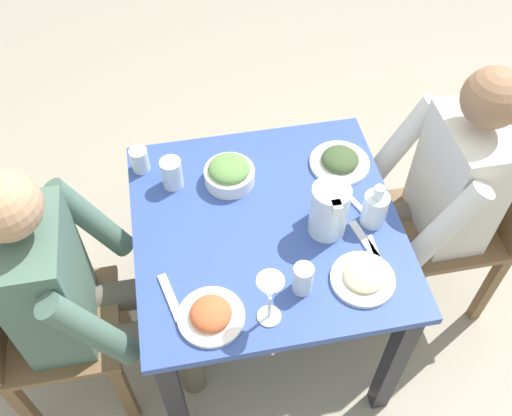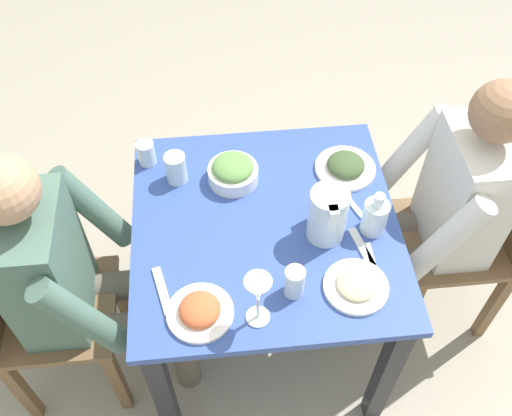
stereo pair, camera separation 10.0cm
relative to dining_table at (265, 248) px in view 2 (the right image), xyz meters
name	(u,v)px [view 2 (the right image)]	position (x,y,z in m)	size (l,w,h in m)	color
ground_plane	(263,331)	(0.00, 0.00, -0.61)	(8.00, 8.00, 0.00)	#9E937F
dining_table	(265,248)	(0.00, 0.00, 0.00)	(0.86, 0.86, 0.75)	#334C99
chair_near	(479,229)	(0.08, -0.81, -0.10)	(0.40, 0.40, 0.90)	brown
chair_far	(29,306)	(-0.08, 0.81, -0.10)	(0.40, 0.40, 0.90)	brown
diner_near	(434,208)	(0.08, -0.60, 0.05)	(0.48, 0.53, 1.19)	silver
diner_far	(80,277)	(-0.08, 0.60, 0.05)	(0.48, 0.53, 1.19)	#4C6B5B
water_pitcher	(327,215)	(-0.05, -0.18, 0.23)	(0.16, 0.12, 0.19)	silver
salad_bowl	(233,171)	(0.20, 0.09, 0.18)	(0.17, 0.17, 0.09)	white
plate_beans	(356,286)	(-0.26, -0.24, 0.15)	(0.19, 0.19, 0.04)	white
plate_dolmas	(346,166)	(0.21, -0.30, 0.15)	(0.21, 0.21, 0.06)	white
plate_rice_curry	(200,311)	(-0.30, 0.22, 0.15)	(0.19, 0.19, 0.06)	white
water_glass_far_right	(146,153)	(0.32, 0.38, 0.18)	(0.06, 0.06, 0.09)	silver
water_glass_near_right	(176,168)	(0.22, 0.28, 0.19)	(0.07, 0.07, 0.11)	silver
water_glass_near_left	(294,282)	(-0.26, -0.05, 0.19)	(0.06, 0.06, 0.11)	silver
wine_glass	(258,292)	(-0.33, 0.06, 0.28)	(0.08, 0.08, 0.20)	silver
oil_carafe	(374,218)	(-0.05, -0.34, 0.19)	(0.08, 0.08, 0.16)	silver
fork_near	(363,249)	(-0.13, -0.29, 0.14)	(0.17, 0.03, 0.01)	silver
knife_near	(374,268)	(-0.20, -0.31, 0.14)	(0.18, 0.02, 0.01)	silver
fork_far	(163,291)	(-0.22, 0.33, 0.14)	(0.17, 0.03, 0.01)	silver
knife_far	(361,216)	(0.00, -0.31, 0.14)	(0.18, 0.02, 0.01)	silver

